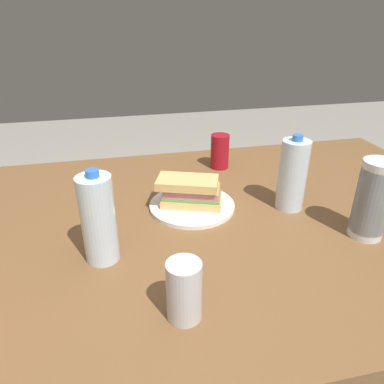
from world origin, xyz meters
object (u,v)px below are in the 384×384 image
at_px(paper_plate, 192,205).
at_px(soda_can_silver, 184,291).
at_px(sandwich, 191,191).
at_px(plastic_cup_stack, 373,200).
at_px(water_bottle_tall, 98,219).
at_px(water_bottle_spare, 293,175).
at_px(dining_table, 189,245).
at_px(soda_can_red, 220,151).

bearing_deg(paper_plate, soda_can_silver, 75.36).
relative_size(sandwich, plastic_cup_stack, 1.00).
distance_m(sandwich, water_bottle_tall, 0.32).
bearing_deg(sandwich, water_bottle_tall, 36.98).
distance_m(water_bottle_spare, soda_can_silver, 0.52).
distance_m(dining_table, plastic_cup_stack, 0.49).
relative_size(dining_table, paper_plate, 7.30).
height_order(paper_plate, water_bottle_spare, water_bottle_spare).
xyz_separation_m(paper_plate, water_bottle_spare, (-0.28, 0.06, 0.10)).
relative_size(dining_table, plastic_cup_stack, 8.85).
distance_m(plastic_cup_stack, soda_can_silver, 0.53).
relative_size(sandwich, water_bottle_tall, 0.91).
relative_size(plastic_cup_stack, water_bottle_spare, 0.93).
xyz_separation_m(plastic_cup_stack, soda_can_silver, (0.50, 0.17, -0.04)).
bearing_deg(soda_can_red, soda_can_silver, 68.29).
xyz_separation_m(sandwich, water_bottle_spare, (-0.28, 0.06, 0.05)).
xyz_separation_m(dining_table, soda_can_silver, (0.08, 0.33, 0.14)).
xyz_separation_m(dining_table, water_bottle_spare, (-0.30, -0.01, 0.19)).
xyz_separation_m(dining_table, plastic_cup_stack, (-0.42, 0.17, 0.18)).
xyz_separation_m(sandwich, plastic_cup_stack, (-0.40, 0.24, 0.05)).
distance_m(plastic_cup_stack, water_bottle_spare, 0.22).
bearing_deg(sandwich, soda_can_red, -121.71).
bearing_deg(soda_can_silver, water_bottle_tall, -55.49).
xyz_separation_m(paper_plate, sandwich, (0.00, 0.00, 0.05)).
distance_m(paper_plate, soda_can_red, 0.32).
bearing_deg(water_bottle_spare, sandwich, -11.81).
relative_size(water_bottle_spare, soda_can_silver, 1.79).
bearing_deg(plastic_cup_stack, soda_can_red, -64.84).
bearing_deg(water_bottle_spare, plastic_cup_stack, 124.95).
bearing_deg(sandwich, paper_plate, -173.27).
height_order(plastic_cup_stack, water_bottle_spare, water_bottle_spare).
xyz_separation_m(soda_can_red, soda_can_silver, (0.27, 0.67, 0.00)).
distance_m(paper_plate, water_bottle_tall, 0.33).
bearing_deg(soda_can_red, water_bottle_tall, 47.70).
relative_size(soda_can_red, plastic_cup_stack, 0.60).
distance_m(paper_plate, soda_can_silver, 0.42).
xyz_separation_m(paper_plate, soda_can_silver, (0.11, 0.40, 0.06)).
relative_size(plastic_cup_stack, soda_can_silver, 1.66).
bearing_deg(plastic_cup_stack, paper_plate, -30.61).
bearing_deg(dining_table, plastic_cup_stack, 158.61).
bearing_deg(dining_table, water_bottle_spare, -177.91).
bearing_deg(dining_table, paper_plate, -109.95).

